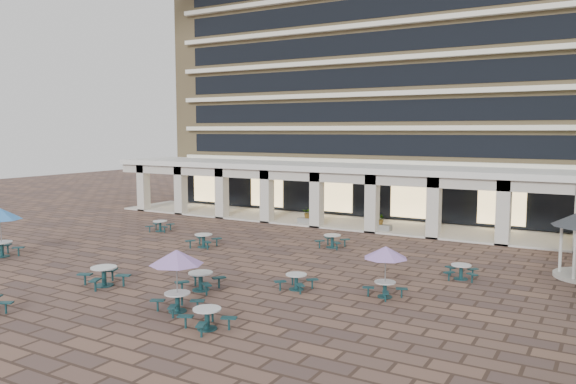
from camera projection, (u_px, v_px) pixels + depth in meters
ground at (242, 266)px, 28.65m from camera, size 120.00×120.00×0.00m
apartment_building at (407, 65)px, 49.17m from camera, size 40.00×15.50×25.20m
retail_arcade at (357, 184)px, 41.05m from camera, size 42.00×6.60×4.40m
picnic_table_2 at (201, 280)px, 24.30m from camera, size 2.02×2.02×0.80m
picnic_table_3 at (207, 317)px, 19.54m from camera, size 2.03×2.03×0.75m
picnic_table_4 at (0, 216)px, 30.62m from camera, size 2.32×2.32×2.68m
picnic_table_5 at (104, 274)px, 25.01m from camera, size 2.34×2.34×0.86m
picnic_table_6 at (177, 260)px, 21.28m from camera, size 2.07×2.07×2.39m
picnic_table_7 at (296, 280)px, 24.42m from camera, size 1.60×1.60×0.70m
picnic_table_8 at (160, 225)px, 38.58m from camera, size 1.98×1.98×0.73m
picnic_table_10 at (332, 240)px, 33.23m from camera, size 1.72×1.72×0.77m
picnic_table_11 at (386, 254)px, 23.17m from camera, size 1.85×1.85×2.14m
picnic_table_12 at (204, 239)px, 33.31m from camera, size 1.98×1.98×0.79m
picnic_table_13 at (461, 270)px, 26.14m from camera, size 1.75×1.75×0.70m
planter_left at (308, 217)px, 41.23m from camera, size 1.50×0.73×1.33m
planter_right at (380, 224)px, 38.41m from camera, size 1.50×0.74×1.28m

